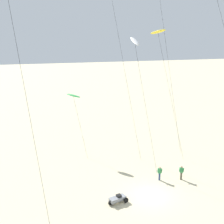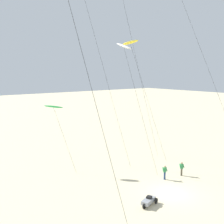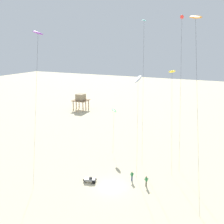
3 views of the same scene
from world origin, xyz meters
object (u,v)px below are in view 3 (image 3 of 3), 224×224
at_px(kite_yellow, 172,72).
at_px(kite_flyer_nearest, 132,176).
at_px(kite_teal, 144,28).
at_px(beach_buggy, 90,180).
at_px(kite_red, 182,20).
at_px(kite_flyer_middle, 146,181).
at_px(kite_purple, 38,35).
at_px(kite_orange, 196,18).
at_px(kite_green, 114,111).
at_px(stilt_house, 81,98).
at_px(kite_white, 138,80).

distance_m(kite_yellow, kite_flyer_nearest, 18.48).
relative_size(kite_teal, beach_buggy, 11.96).
bearing_deg(kite_red, kite_flyer_middle, -95.53).
bearing_deg(kite_purple, kite_orange, 18.73).
bearing_deg(kite_green, kite_purple, -116.26).
bearing_deg(kite_green, kite_flyer_middle, -47.23).
height_order(kite_red, beach_buggy, kite_red).
bearing_deg(kite_flyer_nearest, kite_teal, 103.12).
distance_m(kite_yellow, beach_buggy, 22.30).
bearing_deg(stilt_house, kite_green, -46.24).
bearing_deg(kite_flyer_middle, kite_yellow, 85.61).
height_order(kite_white, beach_buggy, kite_white).
xyz_separation_m(kite_yellow, kite_teal, (-6.25, 3.08, 7.49)).
height_order(kite_green, stilt_house, kite_green).
xyz_separation_m(kite_teal, kite_flyer_middle, (5.46, -13.24, -22.88)).
xyz_separation_m(kite_yellow, beach_buggy, (-9.09, -12.79, -15.85)).
distance_m(kite_flyer_middle, stilt_house, 49.40).
relative_size(kite_green, stilt_house, 1.58).
bearing_deg(kite_teal, kite_flyer_middle, -67.58).
xyz_separation_m(kite_teal, kite_purple, (-11.85, -15.00, -1.53)).
height_order(kite_yellow, kite_orange, kite_orange).
height_order(kite_red, kite_orange, kite_red).
bearing_deg(kite_yellow, kite_orange, -50.58).
relative_size(kite_white, kite_orange, 0.64).
bearing_deg(stilt_house, kite_purple, -66.17).
bearing_deg(kite_orange, kite_green, 158.63).
xyz_separation_m(kite_green, kite_purple, (-6.59, -13.36, 14.28)).
height_order(kite_teal, kite_flyer_middle, kite_teal).
bearing_deg(kite_flyer_middle, beach_buggy, -162.48).
xyz_separation_m(kite_red, kite_teal, (-6.74, 0.05, -1.18)).
height_order(kite_green, kite_purple, kite_purple).
bearing_deg(kite_red, stilt_house, 147.27).
relative_size(kite_orange, kite_flyer_nearest, 15.00).
relative_size(kite_yellow, kite_flyer_middle, 10.14).
bearing_deg(kite_yellow, kite_green, 172.89).
height_order(kite_flyer_middle, beach_buggy, kite_flyer_middle).
height_order(kite_white, kite_flyer_nearest, kite_white).
bearing_deg(kite_teal, kite_white, -77.29).
bearing_deg(kite_flyer_nearest, beach_buggy, -152.02).
bearing_deg(kite_flyer_middle, kite_green, 132.77).
height_order(kite_green, kite_flyer_nearest, kite_green).
distance_m(kite_flyer_nearest, beach_buggy, 6.61).
xyz_separation_m(kite_purple, kite_flyer_nearest, (14.83, 2.23, -21.35)).
xyz_separation_m(kite_orange, beach_buggy, (-12.81, -8.26, -23.93)).
relative_size(kite_green, kite_teal, 0.33).
xyz_separation_m(stilt_house, beach_buggy, (25.60, -38.43, -3.34)).
xyz_separation_m(kite_green, stilt_house, (-23.18, 24.20, -4.19)).
xyz_separation_m(kite_white, kite_red, (5.15, 7.02, 9.69)).
xyz_separation_m(kite_white, kite_flyer_middle, (3.87, -6.17, -14.37)).
height_order(kite_white, kite_yellow, kite_yellow).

